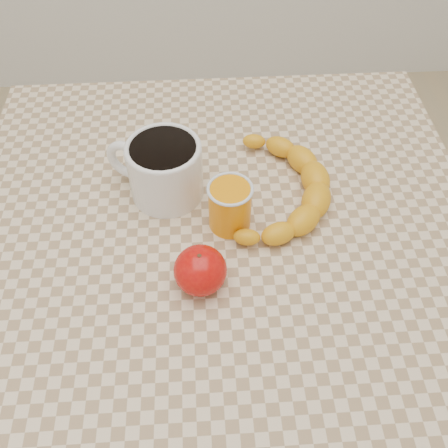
{
  "coord_description": "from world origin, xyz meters",
  "views": [
    {
      "loc": [
        -0.03,
        -0.47,
        1.34
      ],
      "look_at": [
        0.0,
        0.0,
        0.77
      ],
      "focal_mm": 40.0,
      "sensor_mm": 36.0,
      "label": 1
    }
  ],
  "objects": [
    {
      "name": "orange_juice_glass",
      "position": [
        0.01,
        0.02,
        0.79
      ],
      "size": [
        0.07,
        0.07,
        0.08
      ],
      "color": "orange",
      "rests_on": "table"
    },
    {
      "name": "banana",
      "position": [
        0.09,
        0.07,
        0.77
      ],
      "size": [
        0.37,
        0.4,
        0.05
      ],
      "primitive_type": null,
      "rotation": [
        0.0,
        0.0,
        -0.32
      ],
      "color": "orange",
      "rests_on": "table"
    },
    {
      "name": "ground",
      "position": [
        0.0,
        0.0,
        0.0
      ],
      "size": [
        3.0,
        3.0,
        0.0
      ],
      "primitive_type": "plane",
      "color": "tan",
      "rests_on": "ground"
    },
    {
      "name": "coffee_mug",
      "position": [
        -0.09,
        0.09,
        0.8
      ],
      "size": [
        0.17,
        0.15,
        0.1
      ],
      "color": "white",
      "rests_on": "table"
    },
    {
      "name": "table",
      "position": [
        0.0,
        0.0,
        0.66
      ],
      "size": [
        0.8,
        0.8,
        0.75
      ],
      "color": "beige",
      "rests_on": "ground"
    },
    {
      "name": "apple",
      "position": [
        -0.04,
        -0.09,
        0.78
      ],
      "size": [
        0.08,
        0.08,
        0.07
      ],
      "color": "#A40507",
      "rests_on": "table"
    }
  ]
}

